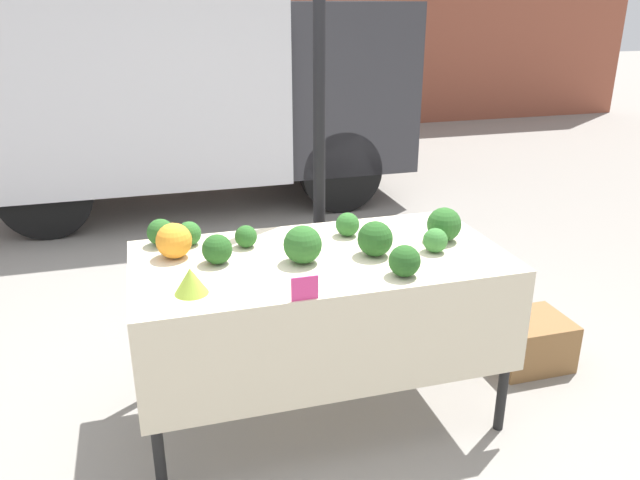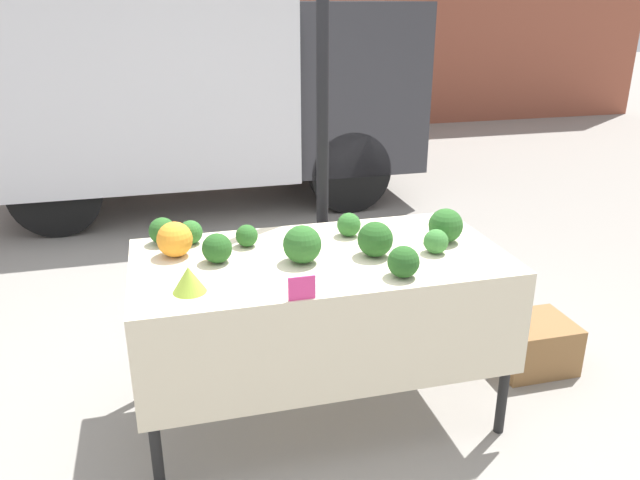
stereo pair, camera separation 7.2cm
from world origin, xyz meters
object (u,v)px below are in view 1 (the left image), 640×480
object	(u,v)px
orange_cauliflower	(174,241)
price_sign	(305,288)
parked_truck	(177,66)
produce_crate	(528,341)

from	to	relation	value
orange_cauliflower	price_sign	bearing A→B (deg)	-51.60
parked_truck	price_sign	bearing A→B (deg)	-87.85
orange_cauliflower	parked_truck	bearing A→B (deg)	85.31
parked_truck	orange_cauliflower	distance (m)	3.89
produce_crate	orange_cauliflower	bearing A→B (deg)	178.28
parked_truck	price_sign	distance (m)	4.49
orange_cauliflower	price_sign	world-z (taller)	orange_cauliflower
orange_cauliflower	produce_crate	distance (m)	2.17
orange_cauliflower	price_sign	xyz separation A→B (m)	(0.48, -0.61, -0.03)
parked_truck	orange_cauliflower	xyz separation A→B (m)	(-0.32, -3.85, -0.43)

